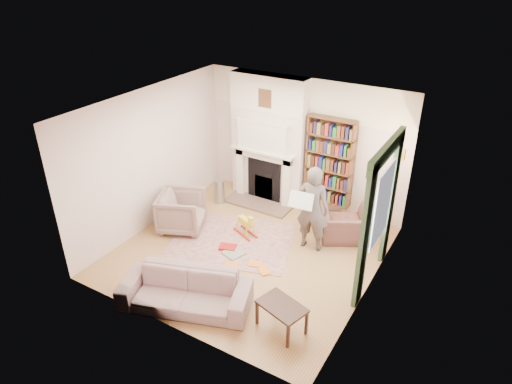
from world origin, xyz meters
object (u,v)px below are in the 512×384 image
Objects in this scene: coffee_table at (281,317)px; rocking_horse at (245,224)px; armchair_reading at (345,225)px; paraffin_heater at (219,191)px; bookcase at (330,162)px; man_reading at (313,208)px; armchair_left at (182,211)px; sofa at (185,291)px.

coffee_table is 2.62m from rocking_horse.
rocking_horse is (-1.80, 1.90, 0.02)m from coffee_table.
armchair_reading is 1.74× the size of paraffin_heater.
paraffin_heater is at bearing -159.18° from bookcase.
paraffin_heater is at bearing 168.85° from rocking_horse.
armchair_reading is 2.93m from paraffin_heater.
bookcase reaches higher than man_reading.
armchair_left is 3.36m from coffee_table.
sofa is at bearing -59.63° from rocking_horse.
bookcase is 4.06m from sofa.
rocking_horse reaches higher than coffee_table.
armchair_left reaches higher than rocking_horse.
sofa is 1.21× the size of man_reading.
sofa is 2.24m from rocking_horse.
coffee_table is (0.79, -3.57, -0.95)m from bookcase.
armchair_reading is 3.43m from sofa.
sofa is (-0.75, -3.89, -0.88)m from bookcase.
armchair_reading is at bearing -131.71° from man_reading.
armchair_left is 1.31m from rocking_horse.
sofa is 3.67× the size of rocking_horse.
man_reading reaches higher than paraffin_heater.
bookcase is at bearing -70.18° from armchair_left.
coffee_table is at bearing 62.27° from armchair_reading.
bookcase is at bearing 60.15° from sofa.
sofa is 3.70× the size of paraffin_heater.
sofa is at bearing 35.56° from armchair_reading.
armchair_reading is 2.77m from coffee_table.
coffee_table is at bearing -77.56° from bookcase.
armchair_left is at bearing -91.10° from paraffin_heater.
paraffin_heater is at bearing 96.64° from sofa.
man_reading is at bearing -97.60° from armchair_left.
coffee_table is at bearing 98.46° from man_reading.
armchair_reading is 0.47× the size of sofa.
sofa is (1.49, -1.78, -0.10)m from armchair_left.
sofa is at bearing -163.64° from armchair_left.
bookcase is 3.77m from coffee_table.
man_reading reaches higher than armchair_left.
bookcase reaches higher than armchair_reading.
bookcase is 3.34× the size of rocking_horse.
coffee_table is at bearing -7.07° from sofa.
bookcase is 2.64× the size of coffee_table.
coffee_table is at bearing -139.27° from armchair_left.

